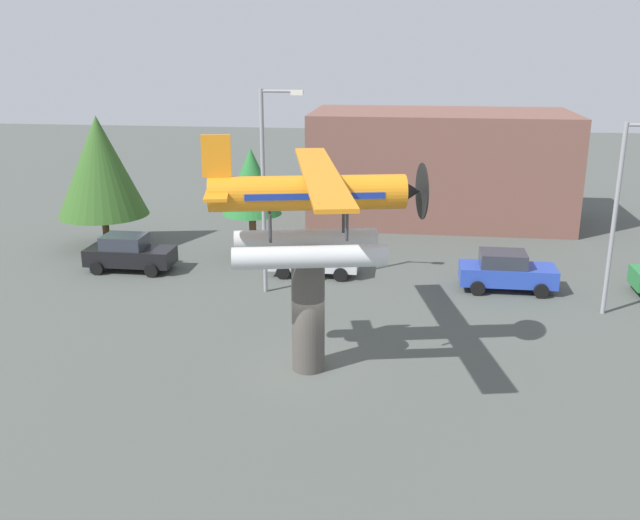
# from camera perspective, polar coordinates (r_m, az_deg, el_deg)

# --- Properties ---
(ground_plane) EXTENTS (140.00, 140.00, 0.00)m
(ground_plane) POSITION_cam_1_polar(r_m,az_deg,el_deg) (24.07, -0.94, -8.80)
(ground_plane) COLOR #4C514C
(display_pedestal) EXTENTS (1.10, 1.10, 3.91)m
(display_pedestal) POSITION_cam_1_polar(r_m,az_deg,el_deg) (23.28, -0.96, -4.47)
(display_pedestal) COLOR #4C4742
(display_pedestal) RESTS_ON ground
(floatplane_monument) EXTENTS (7.15, 10.40, 4.00)m
(floatplane_monument) POSITION_cam_1_polar(r_m,az_deg,el_deg) (22.21, -0.67, 4.27)
(floatplane_monument) COLOR silver
(floatplane_monument) RESTS_ON display_pedestal
(car_near_black) EXTENTS (4.20, 2.02, 1.76)m
(car_near_black) POSITION_cam_1_polar(r_m,az_deg,el_deg) (35.08, -15.28, 0.57)
(car_near_black) COLOR black
(car_near_black) RESTS_ON ground
(car_mid_silver) EXTENTS (4.20, 2.02, 1.76)m
(car_mid_silver) POSITION_cam_1_polar(r_m,az_deg,el_deg) (33.26, -0.59, 0.29)
(car_mid_silver) COLOR silver
(car_mid_silver) RESTS_ON ground
(car_far_blue) EXTENTS (4.20, 2.02, 1.76)m
(car_far_blue) POSITION_cam_1_polar(r_m,az_deg,el_deg) (32.21, 14.92, -0.88)
(car_far_blue) COLOR #2847B7
(car_far_blue) RESTS_ON ground
(streetlight_primary) EXTENTS (1.84, 0.28, 8.80)m
(streetlight_primary) POSITION_cam_1_polar(r_m,az_deg,el_deg) (29.94, -4.32, 6.56)
(streetlight_primary) COLOR gray
(streetlight_primary) RESTS_ON ground
(streetlight_secondary) EXTENTS (1.84, 0.28, 7.72)m
(streetlight_secondary) POSITION_cam_1_polar(r_m,az_deg,el_deg) (29.80, 23.34, 4.06)
(streetlight_secondary) COLOR gray
(streetlight_secondary) RESTS_ON ground
(storefront_building) EXTENTS (15.53, 7.85, 6.66)m
(storefront_building) POSITION_cam_1_polar(r_m,az_deg,el_deg) (44.03, 9.69, 7.52)
(storefront_building) COLOR brown
(storefront_building) RESTS_ON ground
(tree_west) EXTENTS (4.73, 4.73, 7.04)m
(tree_west) POSITION_cam_1_polar(r_m,az_deg,el_deg) (38.76, -17.47, 7.29)
(tree_west) COLOR brown
(tree_west) RESTS_ON ground
(tree_east) EXTENTS (2.99, 2.99, 5.66)m
(tree_east) POSITION_cam_1_polar(r_m,az_deg,el_deg) (35.24, -5.61, 6.35)
(tree_east) COLOR brown
(tree_east) RESTS_ON ground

